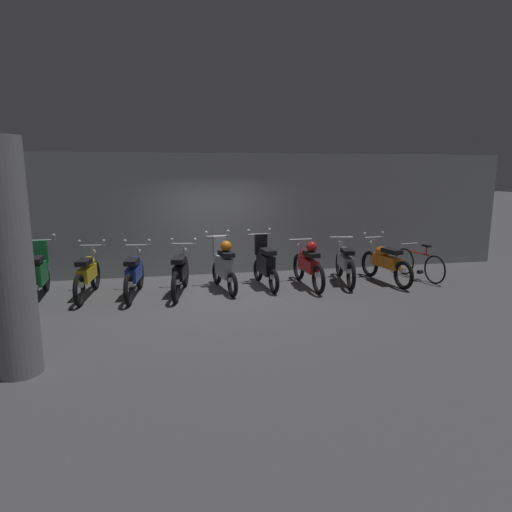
% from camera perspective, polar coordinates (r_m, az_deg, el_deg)
% --- Properties ---
extents(ground_plane, '(80.00, 80.00, 0.00)m').
position_cam_1_polar(ground_plane, '(9.75, -3.88, -4.78)').
color(ground_plane, '#4C4C4F').
extents(back_wall, '(16.00, 0.30, 3.06)m').
position_cam_1_polar(back_wall, '(11.45, -5.32, 5.36)').
color(back_wall, gray).
rests_on(back_wall, ground).
extents(motorbike_slot_0, '(0.59, 1.68, 1.29)m').
position_cam_1_polar(motorbike_slot_0, '(10.31, -26.06, -2.00)').
color(motorbike_slot_0, black).
rests_on(motorbike_slot_0, ground).
extents(motorbike_slot_1, '(0.59, 1.95, 1.15)m').
position_cam_1_polar(motorbike_slot_1, '(9.99, -20.84, -2.18)').
color(motorbike_slot_1, black).
rests_on(motorbike_slot_1, ground).
extents(motorbike_slot_2, '(0.59, 1.95, 1.15)m').
position_cam_1_polar(motorbike_slot_2, '(9.72, -15.37, -2.20)').
color(motorbike_slot_2, black).
rests_on(motorbike_slot_2, ground).
extents(motorbike_slot_3, '(0.62, 1.93, 1.15)m').
position_cam_1_polar(motorbike_slot_3, '(9.69, -9.66, -2.00)').
color(motorbike_slot_3, black).
rests_on(motorbike_slot_3, ground).
extents(motorbike_slot_4, '(0.58, 1.67, 1.29)m').
position_cam_1_polar(motorbike_slot_4, '(9.88, -4.17, -1.16)').
color(motorbike_slot_4, black).
rests_on(motorbike_slot_4, ground).
extents(motorbike_slot_5, '(0.59, 1.68, 1.29)m').
position_cam_1_polar(motorbike_slot_5, '(10.16, 1.16, -1.04)').
color(motorbike_slot_5, black).
rests_on(motorbike_slot_5, ground).
extents(motorbike_slot_6, '(0.56, 1.95, 1.08)m').
position_cam_1_polar(motorbike_slot_6, '(10.22, 6.71, -1.04)').
color(motorbike_slot_6, black).
rests_on(motorbike_slot_6, ground).
extents(motorbike_slot_7, '(0.60, 1.93, 1.03)m').
position_cam_1_polar(motorbike_slot_7, '(10.72, 11.37, -0.82)').
color(motorbike_slot_7, black).
rests_on(motorbike_slot_7, ground).
extents(motorbike_slot_8, '(0.58, 1.94, 1.15)m').
position_cam_1_polar(motorbike_slot_8, '(10.98, 16.28, -0.75)').
color(motorbike_slot_8, black).
rests_on(motorbike_slot_8, ground).
extents(bicycle, '(0.50, 1.71, 0.89)m').
position_cam_1_polar(bicycle, '(11.62, 20.23, -1.03)').
color(bicycle, black).
rests_on(bicycle, ground).
extents(support_pillar, '(0.56, 0.56, 3.06)m').
position_cam_1_polar(support_pillar, '(6.40, -29.16, -0.44)').
color(support_pillar, gray).
rests_on(support_pillar, ground).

